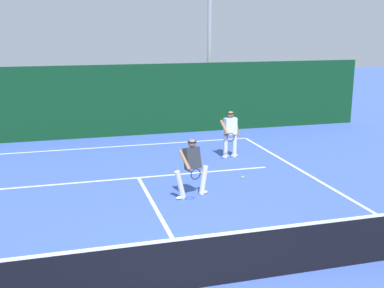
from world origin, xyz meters
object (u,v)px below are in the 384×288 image
at_px(player_near, 192,166).
at_px(tennis_ball, 243,177).
at_px(light_pole, 210,17).
at_px(tennis_ball_extra, 142,245).
at_px(player_far, 230,132).

relative_size(player_near, tennis_ball, 23.86).
distance_m(player_near, light_pole, 10.26).
bearing_deg(tennis_ball_extra, player_near, 55.52).
height_order(player_near, tennis_ball, player_near).
xyz_separation_m(player_near, tennis_ball, (1.89, 1.15, -0.83)).
bearing_deg(tennis_ball, light_pole, 79.79).
relative_size(player_near, light_pole, 0.20).
height_order(player_near, light_pole, light_pole).
bearing_deg(light_pole, player_near, -110.27).
bearing_deg(tennis_ball, player_near, -148.73).
relative_size(tennis_ball, light_pole, 0.01).
height_order(player_far, light_pole, light_pole).
xyz_separation_m(player_near, tennis_ball_extra, (-1.79, -2.61, -0.83)).
distance_m(player_far, tennis_ball, 2.52).
height_order(tennis_ball, tennis_ball_extra, same).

